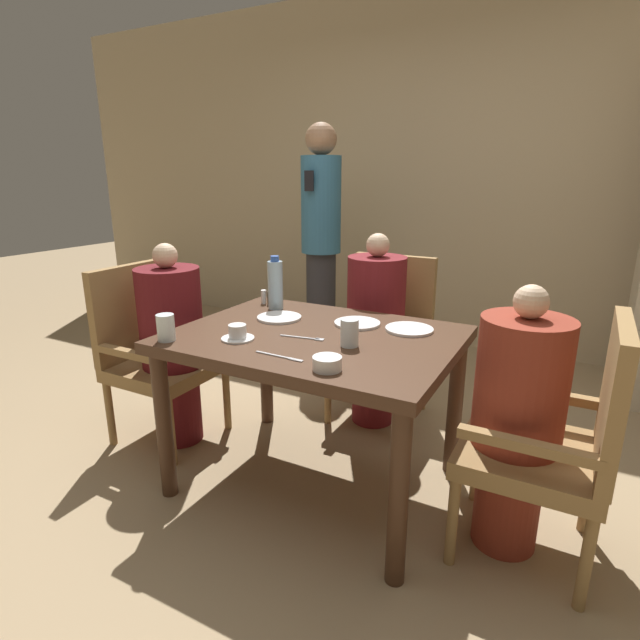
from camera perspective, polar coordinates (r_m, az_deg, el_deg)
ground_plane at (r=2.47m, az=-0.52°, el=-17.89°), size 16.00×16.00×0.00m
wall_back at (r=4.24m, az=15.40°, el=15.92°), size 8.00×0.06×2.80m
dining_table at (r=2.18m, az=-0.56°, el=-4.01°), size 1.19×0.90×0.73m
chair_left_side at (r=2.81m, az=-18.50°, el=-3.12°), size 0.50×0.49×0.93m
diner_in_left_chair at (r=2.69m, az=-16.47°, el=-2.61°), size 0.32×0.32×1.07m
chair_far_side at (r=2.95m, az=7.35°, el=-1.46°), size 0.49×0.50×0.93m
diner_in_far_chair at (r=2.80m, az=6.33°, el=-1.02°), size 0.32×0.32×1.09m
chair_right_side at (r=2.00m, az=25.64°, el=-11.95°), size 0.50×0.49×0.93m
diner_in_right_chair at (r=1.99m, az=21.57°, el=-10.50°), size 0.32×0.32×1.03m
standing_host at (r=3.80m, az=0.12°, el=9.52°), size 0.30×0.33×1.75m
plate_main_left at (r=2.37m, az=-4.68°, el=0.29°), size 0.21×0.21×0.01m
plate_main_right at (r=2.28m, az=4.27°, el=-0.37°), size 0.21×0.21×0.01m
plate_dessert_center at (r=2.22m, az=10.16°, el=-1.04°), size 0.21×0.21×0.01m
teacup_with_saucer at (r=2.09m, az=-9.40°, el=-1.54°), size 0.14×0.14×0.06m
bowl_small at (r=1.75m, az=0.82°, el=-4.97°), size 0.10×0.10×0.05m
water_bottle at (r=2.53m, az=-5.12°, el=4.07°), size 0.08×0.08×0.27m
glass_tall_near at (r=2.14m, az=-17.21°, el=-0.83°), size 0.07×0.07×0.11m
glass_tall_mid at (r=1.98m, az=3.39°, el=-1.46°), size 0.07×0.07×0.11m
salt_shaker at (r=2.65m, az=-6.45°, el=2.64°), size 0.03×0.03×0.07m
pepper_shaker at (r=2.63m, az=-5.75°, el=2.51°), size 0.03×0.03×0.07m
fork_beside_plate at (r=2.08m, az=-1.55°, el=-2.08°), size 0.19×0.05×0.00m
knife_beside_plate at (r=1.88m, az=-4.41°, el=-4.22°), size 0.21×0.02×0.00m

